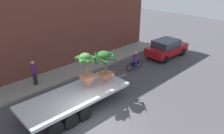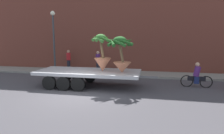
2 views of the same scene
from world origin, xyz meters
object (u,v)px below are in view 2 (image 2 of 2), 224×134
(street_lamp, at_px, (54,34))
(cyclist, at_px, (197,76))
(potted_palm_rear, at_px, (121,55))
(potted_palm_middle, at_px, (102,57))
(flatbed_trailer, at_px, (85,74))
(pedestrian_far_left, at_px, (69,60))
(pedestrian_near_gate, at_px, (98,61))

(street_lamp, bearing_deg, cyclist, -12.15)
(potted_palm_rear, bearing_deg, potted_palm_middle, 170.51)
(flatbed_trailer, xyz_separation_m, pedestrian_far_left, (-3.00, 4.53, 0.27))
(flatbed_trailer, relative_size, cyclist, 3.93)
(potted_palm_middle, distance_m, street_lamp, 6.04)
(flatbed_trailer, distance_m, pedestrian_far_left, 5.44)
(flatbed_trailer, xyz_separation_m, potted_palm_rear, (2.30, -0.21, 1.20))
(potted_palm_rear, bearing_deg, cyclist, 17.18)
(flatbed_trailer, relative_size, street_lamp, 1.50)
(flatbed_trailer, distance_m, potted_palm_middle, 1.57)
(potted_palm_middle, bearing_deg, street_lamp, 144.81)
(pedestrian_near_gate, relative_size, street_lamp, 0.35)
(street_lamp, bearing_deg, pedestrian_near_gate, 10.61)
(potted_palm_rear, bearing_deg, flatbed_trailer, 174.79)
(pedestrian_far_left, bearing_deg, potted_palm_middle, -47.78)
(potted_palm_rear, height_order, pedestrian_far_left, potted_palm_rear)
(flatbed_trailer, height_order, pedestrian_near_gate, pedestrian_near_gate)
(cyclist, relative_size, pedestrian_near_gate, 1.08)
(flatbed_trailer, bearing_deg, potted_palm_middle, -0.66)
(potted_palm_middle, xyz_separation_m, pedestrian_far_left, (-4.13, 4.55, -0.82))
(potted_palm_middle, distance_m, cyclist, 5.81)
(potted_palm_rear, bearing_deg, pedestrian_near_gate, 121.12)
(potted_palm_middle, height_order, street_lamp, street_lamp)
(potted_palm_rear, distance_m, street_lamp, 7.10)
(flatbed_trailer, xyz_separation_m, potted_palm_middle, (1.12, -0.01, 1.09))
(flatbed_trailer, bearing_deg, street_lamp, 137.49)
(pedestrian_near_gate, bearing_deg, pedestrian_far_left, 169.48)
(flatbed_trailer, xyz_separation_m, street_lamp, (-3.69, 3.38, 2.46))
(cyclist, relative_size, pedestrian_far_left, 1.08)
(pedestrian_near_gate, distance_m, street_lamp, 4.12)
(cyclist, distance_m, pedestrian_far_left, 10.28)
(cyclist, bearing_deg, street_lamp, 167.85)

